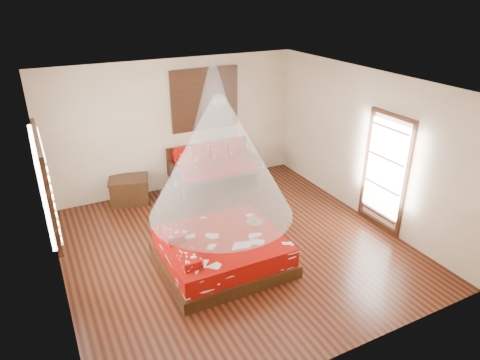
{
  "coord_description": "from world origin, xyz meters",
  "views": [
    {
      "loc": [
        -2.75,
        -5.64,
        4.13
      ],
      "look_at": [
        0.2,
        0.16,
        1.15
      ],
      "focal_mm": 32.0,
      "sensor_mm": 36.0,
      "label": 1
    }
  ],
  "objects": [
    {
      "name": "wine_tray",
      "position": [
        0.29,
        -0.22,
        0.56
      ],
      "size": [
        0.29,
        0.29,
        0.23
      ],
      "rotation": [
        0.0,
        0.0,
        0.07
      ],
      "color": "brown",
      "rests_on": "bed"
    },
    {
      "name": "storage_chest",
      "position": [
        -1.19,
        2.45,
        0.27
      ],
      "size": [
        0.91,
        0.76,
        0.54
      ],
      "rotation": [
        0.0,
        0.0,
        -0.27
      ],
      "color": "black",
      "rests_on": "floor"
    },
    {
      "name": "glazed_door",
      "position": [
        2.72,
        -0.6,
        1.07
      ],
      "size": [
        0.08,
        1.02,
        2.16
      ],
      "color": "black",
      "rests_on": "floor"
    },
    {
      "name": "window_left",
      "position": [
        -2.71,
        0.2,
        1.7
      ],
      "size": [
        0.1,
        1.74,
        1.34
      ],
      "color": "black",
      "rests_on": "wall_left"
    },
    {
      "name": "room",
      "position": [
        0.0,
        0.0,
        1.4
      ],
      "size": [
        5.54,
        5.54,
        2.84
      ],
      "color": "black",
      "rests_on": "ground"
    },
    {
      "name": "shutter_panel",
      "position": [
        0.67,
        2.72,
        1.9
      ],
      "size": [
        1.52,
        0.06,
        1.32
      ],
      "color": "black",
      "rests_on": "wall_back"
    },
    {
      "name": "mosquito_net_daybed",
      "position": [
        0.67,
        2.25,
        2.0
      ],
      "size": [
        0.97,
        0.97,
        1.5
      ],
      "primitive_type": "cone",
      "color": "white",
      "rests_on": "ceiling"
    },
    {
      "name": "daybed",
      "position": [
        0.67,
        2.39,
        0.52
      ],
      "size": [
        1.9,
        0.85,
        0.97
      ],
      "color": "black",
      "rests_on": "floor"
    },
    {
      "name": "bed",
      "position": [
        -0.42,
        -0.4,
        0.25
      ],
      "size": [
        1.95,
        1.76,
        0.63
      ],
      "rotation": [
        0.0,
        0.0,
        -0.01
      ],
      "color": "black",
      "rests_on": "floor"
    },
    {
      "name": "mosquito_net_main",
      "position": [
        -0.4,
        -0.4,
        1.85
      ],
      "size": [
        2.18,
        2.18,
        1.8
      ],
      "primitive_type": "cone",
      "color": "white",
      "rests_on": "ceiling"
    }
  ]
}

